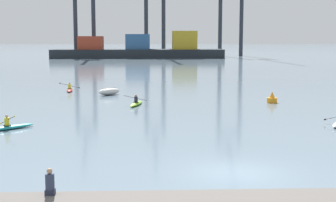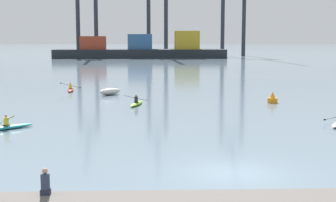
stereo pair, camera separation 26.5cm
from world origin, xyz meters
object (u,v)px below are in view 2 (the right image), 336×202
gantry_crane_west (86,3)px  capsized_dinghy (110,91)px  container_barge (142,49)px  kayak_lime (136,103)px  kayak_teal (8,127)px  channel_buoy (272,99)px  seated_onlooker (45,183)px  kayak_red (71,89)px

gantry_crane_west → capsized_dinghy: size_ratio=12.43×
container_barge → gantry_crane_west: 22.15m
container_barge → kayak_lime: size_ratio=13.92×
kayak_lime → kayak_teal: (-7.80, -10.69, 0.00)m
kayak_lime → gantry_crane_west: bearing=99.6°
container_barge → channel_buoy: size_ratio=48.00×
capsized_dinghy → seated_onlooker: (0.64, -33.03, 0.64)m
kayak_red → seated_onlooker: 37.09m
container_barge → kayak_lime: (1.24, -96.08, -2.24)m
gantry_crane_west → kayak_teal: 115.30m
capsized_dinghy → kayak_red: 5.87m
gantry_crane_west → kayak_lime: gantry_crane_west is taller
kayak_teal → seated_onlooker: size_ratio=3.28×
gantry_crane_west → kayak_teal: (9.69, -113.84, -15.51)m
container_barge → kayak_lime: 96.12m
capsized_dinghy → channel_buoy: bearing=-23.8°
container_barge → gantry_crane_west: size_ratio=1.47×
capsized_dinghy → kayak_teal: 18.97m
channel_buoy → kayak_red: size_ratio=0.29×
container_barge → gantry_crane_west: bearing=156.5°
container_barge → kayak_lime: bearing=-89.3°
seated_onlooker → container_barge: bearing=89.5°
gantry_crane_west → seated_onlooker: 130.28m
gantry_crane_west → seated_onlooker: bearing=-83.2°
kayak_red → seated_onlooker: seated_onlooker is taller
capsized_dinghy → channel_buoy: 16.31m
container_barge → gantry_crane_west: (-16.26, 7.06, 13.28)m
capsized_dinghy → channel_buoy: size_ratio=2.62×
channel_buoy → kayak_lime: channel_buoy is taller
container_barge → gantry_crane_west: gantry_crane_west is taller
capsized_dinghy → seated_onlooker: seated_onlooker is taller
channel_buoy → capsized_dinghy: bearing=156.2°
channel_buoy → kayak_teal: bearing=-149.4°
kayak_lime → kayak_red: same height
gantry_crane_west → kayak_red: 93.68m
kayak_lime → kayak_teal: 13.24m
kayak_teal → gantry_crane_west: bearing=94.9°
capsized_dinghy → kayak_lime: bearing=-69.2°
channel_buoy → seated_onlooker: size_ratio=1.12×
capsized_dinghy → kayak_teal: bearing=-105.0°
gantry_crane_west → capsized_dinghy: 97.84m
kayak_lime → kayak_red: 13.55m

